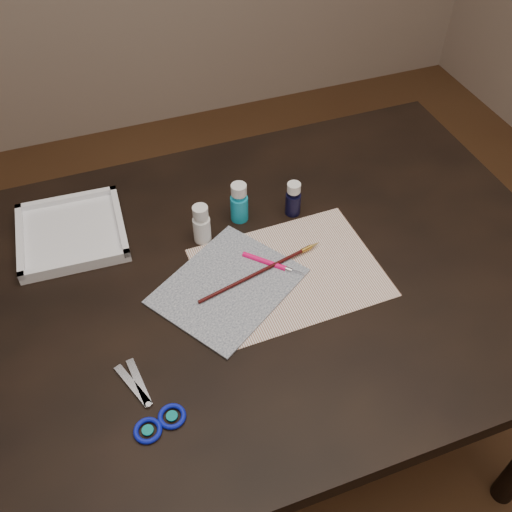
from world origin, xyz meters
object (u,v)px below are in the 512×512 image
object	(u,v)px
scissors	(141,400)
paint_bottle_white	(201,224)
canvas	(228,286)
paint_bottle_navy	(293,199)
palette_tray	(71,232)
paint_bottle_cyan	(239,202)
paper	(289,272)

from	to	relation	value
scissors	paint_bottle_white	bearing A→B (deg)	-52.97
canvas	paint_bottle_navy	distance (m)	0.26
canvas	paint_bottle_navy	bearing A→B (deg)	37.79
palette_tray	paint_bottle_cyan	bearing A→B (deg)	-11.04
canvas	paint_bottle_cyan	distance (m)	0.21
canvas	paint_bottle_cyan	xyz separation A→B (m)	(0.09, 0.18, 0.04)
canvas	palette_tray	size ratio (longest dim) A/B	1.20
paint_bottle_white	paint_bottle_navy	world-z (taller)	paint_bottle_white
canvas	scissors	xyz separation A→B (m)	(-0.22, -0.19, 0.00)
paper	paint_bottle_white	distance (m)	0.21
paint_bottle_cyan	paint_bottle_navy	distance (m)	0.12
paint_bottle_white	paint_bottle_navy	size ratio (longest dim) A/B	1.10
canvas	scissors	bearing A→B (deg)	-139.02
paper	palette_tray	size ratio (longest dim) A/B	1.62
scissors	palette_tray	distance (m)	0.44
paper	scissors	bearing A→B (deg)	-152.19
scissors	paper	bearing A→B (deg)	-83.38
canvas	paint_bottle_white	xyz separation A→B (m)	(-0.01, 0.15, 0.04)
palette_tray	paint_bottle_navy	bearing A→B (deg)	-11.07
paint_bottle_cyan	scissors	distance (m)	0.48
paint_bottle_navy	palette_tray	size ratio (longest dim) A/B	0.37
scissors	paint_bottle_cyan	bearing A→B (deg)	-60.52
paper	scissors	distance (m)	0.39
canvas	paint_bottle_cyan	bearing A→B (deg)	64.55
paint_bottle_navy	canvas	bearing A→B (deg)	-142.21
canvas	palette_tray	xyz separation A→B (m)	(-0.27, 0.25, 0.01)
paint_bottle_white	palette_tray	distance (m)	0.28
paper	paint_bottle_navy	size ratio (longest dim) A/B	4.36
paint_bottle_white	palette_tray	bearing A→B (deg)	158.26
paper	palette_tray	world-z (taller)	palette_tray
paper	canvas	distance (m)	0.13
paint_bottle_navy	paint_bottle_white	bearing A→B (deg)	-176.92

